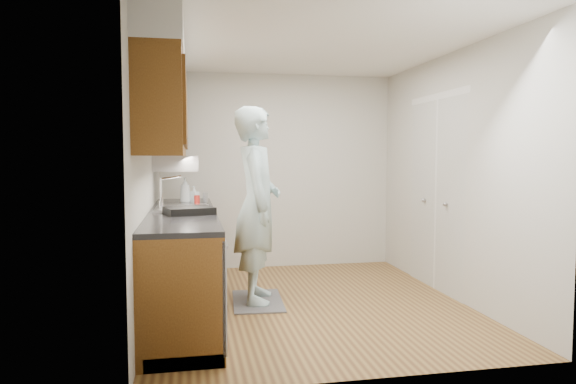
# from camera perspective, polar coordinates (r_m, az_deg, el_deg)

# --- Properties ---
(floor) EXTENTS (3.50, 3.50, 0.00)m
(floor) POSITION_cam_1_polar(r_m,az_deg,el_deg) (5.17, 2.24, -12.26)
(floor) COLOR olive
(floor) RESTS_ON ground
(ceiling) EXTENTS (3.50, 3.50, 0.00)m
(ceiling) POSITION_cam_1_polar(r_m,az_deg,el_deg) (5.07, 2.32, 15.99)
(ceiling) COLOR white
(ceiling) RESTS_ON wall_left
(wall_left) EXTENTS (0.02, 3.50, 2.50)m
(wall_left) POSITION_cam_1_polar(r_m,az_deg,el_deg) (4.85, -15.26, 1.54)
(wall_left) COLOR beige
(wall_left) RESTS_ON floor
(wall_right) EXTENTS (0.02, 3.50, 2.50)m
(wall_right) POSITION_cam_1_polar(r_m,az_deg,el_deg) (5.50, 17.69, 1.77)
(wall_right) COLOR beige
(wall_right) RESTS_ON floor
(wall_back) EXTENTS (3.00, 0.02, 2.50)m
(wall_back) POSITION_cam_1_polar(r_m,az_deg,el_deg) (6.68, -1.14, 2.31)
(wall_back) COLOR beige
(wall_back) RESTS_ON floor
(counter) EXTENTS (0.64, 2.80, 1.30)m
(counter) POSITION_cam_1_polar(r_m,az_deg,el_deg) (4.92, -11.59, -7.30)
(counter) COLOR brown
(counter) RESTS_ON floor
(upper_cabinets) EXTENTS (0.47, 2.80, 1.21)m
(upper_cabinets) POSITION_cam_1_polar(r_m,az_deg,el_deg) (4.90, -13.38, 9.78)
(upper_cabinets) COLOR brown
(upper_cabinets) RESTS_ON wall_left
(closet_door) EXTENTS (0.02, 1.22, 2.05)m
(closet_door) POSITION_cam_1_polar(r_m,az_deg,el_deg) (5.77, 16.11, -0.34)
(closet_door) COLOR white
(closet_door) RESTS_ON wall_right
(floor_mat) EXTENTS (0.53, 0.85, 0.02)m
(floor_mat) POSITION_cam_1_polar(r_m,az_deg,el_deg) (5.22, -3.40, -11.99)
(floor_mat) COLOR slate
(floor_mat) RESTS_ON floor
(person) EXTENTS (0.60, 0.82, 2.17)m
(person) POSITION_cam_1_polar(r_m,az_deg,el_deg) (5.03, -3.45, 0.04)
(person) COLOR #A7C7CB
(person) RESTS_ON floor_mat
(soap_bottle_a) EXTENTS (0.13, 0.13, 0.28)m
(soap_bottle_a) POSITION_cam_1_polar(r_m,az_deg,el_deg) (5.61, -11.36, 0.19)
(soap_bottle_a) COLOR silver
(soap_bottle_a) RESTS_ON counter
(soap_bottle_b) EXTENTS (0.12, 0.12, 0.19)m
(soap_bottle_b) POSITION_cam_1_polar(r_m,az_deg,el_deg) (5.65, -10.39, -0.26)
(soap_bottle_b) COLOR silver
(soap_bottle_b) RESTS_ON counter
(soda_can) EXTENTS (0.06, 0.06, 0.11)m
(soda_can) POSITION_cam_1_polar(r_m,az_deg,el_deg) (5.35, -10.08, -0.93)
(soda_can) COLOR red
(soda_can) RESTS_ON counter
(steel_can) EXTENTS (0.07, 0.07, 0.11)m
(steel_can) POSITION_cam_1_polar(r_m,az_deg,el_deg) (5.67, -9.16, -0.62)
(steel_can) COLOR #A5A5AA
(steel_can) RESTS_ON counter
(dish_rack) EXTENTS (0.47, 0.43, 0.06)m
(dish_rack) POSITION_cam_1_polar(r_m,az_deg,el_deg) (4.58, -10.93, -2.02)
(dish_rack) COLOR black
(dish_rack) RESTS_ON counter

